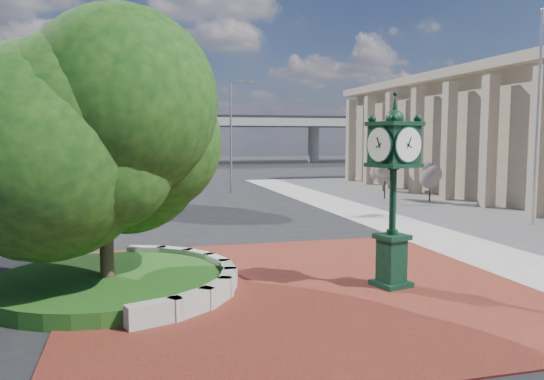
{
  "coord_description": "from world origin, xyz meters",
  "views": [
    {
      "loc": [
        -4.26,
        -14.36,
        4.04
      ],
      "look_at": [
        -0.11,
        1.5,
        2.43
      ],
      "focal_mm": 35.0,
      "sensor_mm": 36.0,
      "label": 1
    }
  ],
  "objects_px": {
    "post_clock": "(393,183)",
    "street_lamp_near": "(233,127)",
    "flagpole_b": "(538,116)",
    "parked_car": "(194,171)",
    "street_lamp_far": "(134,119)"
  },
  "relations": [
    {
      "from": "post_clock",
      "to": "street_lamp_near",
      "type": "relative_size",
      "value": 0.63
    },
    {
      "from": "flagpole_b",
      "to": "parked_car",
      "type": "bearing_deg",
      "value": 109.6
    },
    {
      "from": "post_clock",
      "to": "street_lamp_far",
      "type": "height_order",
      "value": "street_lamp_far"
    },
    {
      "from": "parked_car",
      "to": "post_clock",
      "type": "bearing_deg",
      "value": -80.24
    },
    {
      "from": "flagpole_b",
      "to": "street_lamp_near",
      "type": "height_order",
      "value": "flagpole_b"
    },
    {
      "from": "post_clock",
      "to": "parked_car",
      "type": "bearing_deg",
      "value": 91.06
    },
    {
      "from": "post_clock",
      "to": "street_lamp_near",
      "type": "bearing_deg",
      "value": 88.97
    },
    {
      "from": "parked_car",
      "to": "street_lamp_far",
      "type": "xyz_separation_m",
      "value": [
        -5.82,
        -0.0,
        5.24
      ]
    },
    {
      "from": "street_lamp_far",
      "to": "post_clock",
      "type": "bearing_deg",
      "value": -80.89
    },
    {
      "from": "post_clock",
      "to": "flagpole_b",
      "type": "bearing_deg",
      "value": 34.41
    },
    {
      "from": "flagpole_b",
      "to": "street_lamp_far",
      "type": "xyz_separation_m",
      "value": [
        -17.7,
        33.37,
        0.88
      ]
    },
    {
      "from": "flagpole_b",
      "to": "street_lamp_near",
      "type": "relative_size",
      "value": 1.2
    },
    {
      "from": "post_clock",
      "to": "street_lamp_far",
      "type": "relative_size",
      "value": 0.51
    },
    {
      "from": "street_lamp_near",
      "to": "flagpole_b",
      "type": "bearing_deg",
      "value": -59.45
    },
    {
      "from": "flagpole_b",
      "to": "street_lamp_far",
      "type": "height_order",
      "value": "street_lamp_far"
    }
  ]
}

